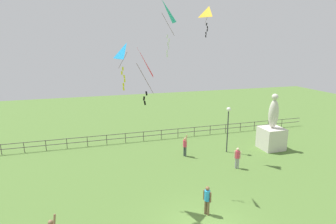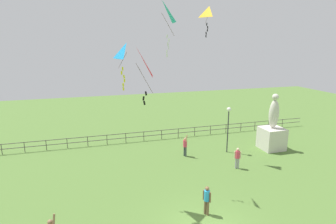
# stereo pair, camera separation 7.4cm
# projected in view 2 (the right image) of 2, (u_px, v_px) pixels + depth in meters

# --- Properties ---
(statue_monument) EXTENTS (1.91, 1.91, 5.03)m
(statue_monument) POSITION_uv_depth(u_px,v_px,m) (272.00, 133.00, 25.04)
(statue_monument) COLOR beige
(statue_monument) RESTS_ON ground_plane
(lamppost) EXTENTS (0.36, 0.36, 4.01)m
(lamppost) POSITION_uv_depth(u_px,v_px,m) (228.00, 119.00, 23.91)
(lamppost) COLOR #38383D
(lamppost) RESTS_ON ground_plane
(person_1) EXTENTS (0.32, 0.45, 1.70)m
(person_1) POSITION_uv_depth(u_px,v_px,m) (207.00, 199.00, 15.37)
(person_1) COLOR brown
(person_1) RESTS_ON ground_plane
(person_2) EXTENTS (0.30, 0.51, 1.93)m
(person_2) POSITION_uv_depth(u_px,v_px,m) (185.00, 145.00, 23.47)
(person_2) COLOR #3F4C47
(person_2) RESTS_ON ground_plane
(person_4) EXTENTS (0.44, 0.30, 1.64)m
(person_4) POSITION_uv_depth(u_px,v_px,m) (237.00, 157.00, 21.15)
(person_4) COLOR #99999E
(person_4) RESTS_ON ground_plane
(kite_1) EXTENTS (0.93, 1.13, 2.52)m
(kite_1) POSITION_uv_depth(u_px,v_px,m) (127.00, 54.00, 15.26)
(kite_1) COLOR #198CD1
(kite_2) EXTENTS (0.89, 1.05, 2.24)m
(kite_2) POSITION_uv_depth(u_px,v_px,m) (209.00, 14.00, 21.27)
(kite_2) COLOR yellow
(kite_3) EXTENTS (1.17, 0.97, 3.13)m
(kite_3) POSITION_uv_depth(u_px,v_px,m) (162.00, 15.00, 16.07)
(kite_3) COLOR #19B2B2
(kite_4) EXTENTS (1.19, 0.93, 2.64)m
(kite_4) POSITION_uv_depth(u_px,v_px,m) (136.00, 65.00, 12.72)
(kite_4) COLOR red
(waterfront_railing) EXTENTS (36.01, 0.06, 0.95)m
(waterfront_railing) POSITION_uv_depth(u_px,v_px,m) (144.00, 135.00, 27.30)
(waterfront_railing) COLOR #4C4742
(waterfront_railing) RESTS_ON ground_plane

